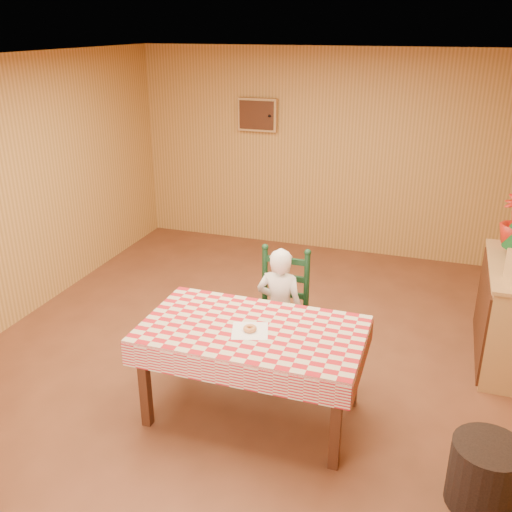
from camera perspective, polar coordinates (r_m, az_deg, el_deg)
The scene contains 9 objects.
ground at distance 5.29m, azimuth -0.70°, elevation -10.36°, with size 6.00×6.00×0.00m, color brown.
cabin_walls at distance 5.06m, azimuth 1.19°, elevation 10.58°, with size 5.10×6.05×2.65m.
dining_table at distance 4.27m, azimuth -0.38°, elevation -8.15°, with size 1.66×0.96×0.77m.
ladder_chair at distance 5.02m, azimuth 2.56°, elevation -5.64°, with size 0.44×0.40×1.08m.
seated_child at distance 4.94m, azimuth 2.38°, elevation -5.33°, with size 0.41×0.27×1.12m, color white.
napkin at distance 4.19m, azimuth -0.61°, elevation -7.49°, with size 0.26×0.26×0.00m, color white.
donut at distance 4.18m, azimuth -0.61°, elevation -7.27°, with size 0.10×0.10×0.03m, color #C67E47.
shelf_unit at distance 5.55m, azimuth 24.25°, elevation -5.32°, with size 0.54×1.24×0.93m.
storage_bin at distance 4.09m, azimuth 21.92°, elevation -19.62°, with size 0.45×0.45×0.45m, color black.
Camera 1 is at (1.48, -4.20, 2.85)m, focal length 40.00 mm.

